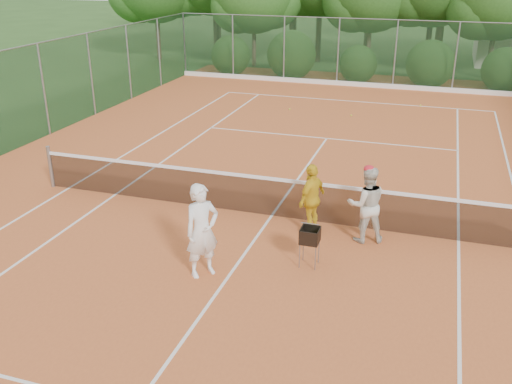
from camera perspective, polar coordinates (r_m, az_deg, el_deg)
ground at (r=13.18m, az=1.55°, el=-2.51°), size 120.00×120.00×0.00m
clay_court at (r=13.18m, az=1.55°, el=-2.47°), size 18.00×36.00×0.02m
tennis_net at (r=12.97m, az=1.58°, el=-0.38°), size 11.97×0.10×1.10m
player_white at (r=10.50m, az=-5.41°, el=-3.88°), size 0.76×0.78×1.81m
player_center_grp at (r=11.96m, az=10.98°, el=-1.19°), size 0.97×0.87×1.68m
player_yellow at (r=12.21m, az=5.59°, el=-0.65°), size 0.65×0.98×1.55m
ball_hopper at (r=10.92m, az=5.41°, el=-4.43°), size 0.35×0.35×0.79m
stray_ball_a at (r=22.52m, az=3.39°, el=8.27°), size 0.07×0.07×0.07m
stray_ball_b at (r=24.01m, az=16.14°, el=8.32°), size 0.07×0.07×0.07m
stray_ball_c at (r=21.87m, az=9.50°, el=7.56°), size 0.07×0.07×0.07m
court_markings at (r=13.17m, az=1.55°, el=-2.42°), size 11.03×23.83×0.01m
fence_back at (r=26.99m, az=10.97°, el=13.46°), size 18.07×0.07×3.00m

